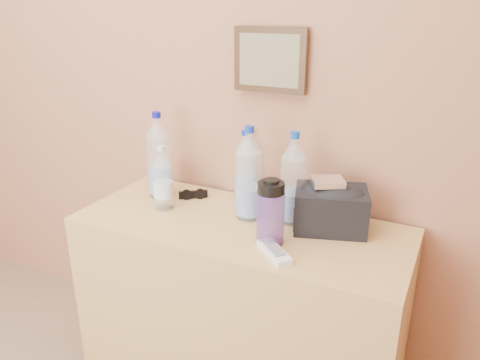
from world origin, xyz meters
The scene contains 12 objects.
picture_frame centered at (0.54, 1.98, 1.40)m, with size 0.30×0.03×0.25m, color #382311, non-canonical shape.
dresser centered at (0.54, 1.71, 0.40)m, with size 1.29×0.54×0.81m, color #A68954.
pet_large_a centered at (0.10, 1.81, 0.98)m, with size 0.10×0.10×0.38m.
pet_large_b centered at (0.46, 1.93, 0.95)m, with size 0.08×0.08×0.31m.
pet_large_c centered at (0.71, 1.82, 0.97)m, with size 0.10×0.10×0.36m.
pet_large_d centered at (0.55, 1.78, 0.97)m, with size 0.10×0.10×0.37m.
pet_small centered at (0.20, 1.70, 0.93)m, with size 0.08×0.08×0.27m.
nalgene_bottle centered at (0.71, 1.62, 0.93)m, with size 0.10×0.10×0.24m.
sunglasses centered at (0.25, 1.85, 0.83)m, with size 0.13×0.05×0.03m, color black, non-canonical shape.
ac_remote centered at (0.76, 1.54, 0.82)m, with size 0.17×0.05×0.02m, color white.
toiletry_bag centered at (0.87, 1.82, 0.90)m, with size 0.26×0.19×0.18m, color #25252A, non-canonical shape.
foil_packet centered at (0.85, 1.81, 1.00)m, with size 0.11×0.09×0.02m, color white.
Camera 1 is at (1.27, 0.25, 1.61)m, focal length 35.00 mm.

